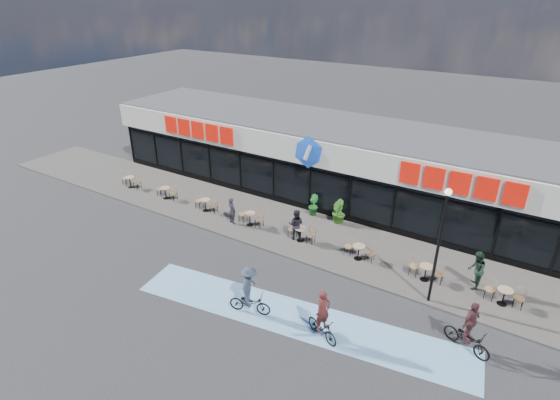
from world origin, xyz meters
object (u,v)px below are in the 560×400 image
at_px(potted_plant_left, 313,205).
at_px(patron_right, 296,225).
at_px(potted_plant_right, 338,211).
at_px(cyclist_a, 322,322).
at_px(patron_left, 232,211).
at_px(bistro_set_0, 131,180).
at_px(lamp_post, 440,237).
at_px(potted_plant_mid, 339,213).
at_px(pedestrian_a, 476,270).
at_px(cyclist_b, 468,333).

bearing_deg(potted_plant_left, patron_right, -79.74).
xyz_separation_m(potted_plant_right, cyclist_a, (3.34, -8.49, 0.02)).
relative_size(potted_plant_left, patron_right, 0.72).
bearing_deg(potted_plant_left, cyclist_a, -60.09).
bearing_deg(patron_left, bistro_set_0, 12.85).
distance_m(bistro_set_0, patron_left, 8.69).
distance_m(lamp_post, patron_right, 7.74).
bearing_deg(patron_left, potted_plant_mid, -132.29).
bearing_deg(patron_right, lamp_post, 152.17).
height_order(potted_plant_left, potted_plant_right, potted_plant_right).
height_order(pedestrian_a, cyclist_b, cyclist_b).
relative_size(potted_plant_right, patron_left, 0.86).
bearing_deg(cyclist_a, patron_right, 127.87).
bearing_deg(cyclist_b, patron_left, 166.95).
xyz_separation_m(lamp_post, cyclist_b, (1.86, -1.99, -2.40)).
height_order(patron_right, cyclist_b, cyclist_b).
height_order(patron_left, patron_right, patron_right).
distance_m(potted_plant_mid, cyclist_b, 10.06).
relative_size(potted_plant_right, cyclist_b, 0.63).
bearing_deg(cyclist_a, cyclist_b, 25.49).
xyz_separation_m(potted_plant_left, patron_right, (0.53, -2.90, 0.23)).
relative_size(lamp_post, patron_right, 3.07).
height_order(bistro_set_0, potted_plant_right, potted_plant_right).
xyz_separation_m(potted_plant_right, patron_right, (-1.06, -2.83, 0.18)).
height_order(lamp_post, pedestrian_a, lamp_post).
bearing_deg(cyclist_b, bistro_set_0, 170.95).
height_order(bistro_set_0, cyclist_b, cyclist_b).
relative_size(lamp_post, pedestrian_a, 2.90).
xyz_separation_m(lamp_post, potted_plant_mid, (-6.10, 4.17, -2.46)).
distance_m(patron_right, pedestrian_a, 8.70).
height_order(potted_plant_right, cyclist_b, cyclist_b).
bearing_deg(patron_left, patron_right, -158.56).
height_order(potted_plant_mid, patron_left, patron_left).
bearing_deg(lamp_post, patron_right, 169.02).
bearing_deg(bistro_set_0, potted_plant_right, 11.55).
relative_size(pedestrian_a, cyclist_b, 0.85).
xyz_separation_m(bistro_set_0, potted_plant_mid, (13.71, 2.71, 0.16)).
bearing_deg(cyclist_b, lamp_post, 133.08).
xyz_separation_m(lamp_post, patron_left, (-11.14, 1.02, -2.30)).
bearing_deg(potted_plant_left, patron_left, -135.44).
height_order(lamp_post, potted_plant_mid, lamp_post).
bearing_deg(patron_left, cyclist_b, -177.32).
bearing_deg(patron_right, bistro_set_0, -17.08).
distance_m(potted_plant_left, pedestrian_a, 9.51).
height_order(pedestrian_a, cyclist_a, cyclist_a).
bearing_deg(bistro_set_0, patron_right, -0.23).
bearing_deg(pedestrian_a, potted_plant_mid, -112.22).
xyz_separation_m(potted_plant_mid, potted_plant_right, (-0.12, 0.07, 0.05)).
xyz_separation_m(bistro_set_0, patron_left, (8.67, -0.44, 0.32)).
bearing_deg(cyclist_b, cyclist_a, -154.51).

